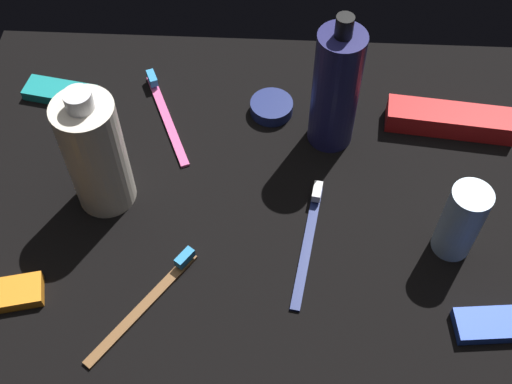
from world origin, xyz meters
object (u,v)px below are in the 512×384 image
Objects in this scene: toothbrush_brown at (149,299)px; toothpaste_box_red at (450,120)px; deodorant_stick at (461,221)px; toothbrush_pink at (165,112)px; snack_bar_blue at (500,324)px; lotion_bottle at (336,89)px; toothbrush_navy at (309,236)px; bodywash_bottle at (95,154)px; cream_tin_left at (272,107)px; snack_bar_teal at (61,93)px.

toothbrush_brown is 48.01cm from toothpaste_box_red.
deodorant_stick is 0.65× the size of toothbrush_pink.
toothbrush_pink is 52.37cm from snack_bar_blue.
lotion_bottle is at bearing 51.07° from toothbrush_brown.
deodorant_stick is 1.06× the size of snack_bar_blue.
toothbrush_pink is 0.95× the size of toothbrush_navy.
bodywash_bottle reaches higher than cream_tin_left.
lotion_bottle is 1.90× the size of deodorant_stick.
bodywash_bottle is 1.07× the size of toothpaste_box_red.
toothbrush_pink is at bearing -174.61° from cream_tin_left.
toothbrush_brown is 0.88× the size of toothpaste_box_red.
toothpaste_box_red is 1.69× the size of snack_bar_blue.
bodywash_bottle is at bearing -111.28° from toothbrush_pink.
lotion_bottle is 1.19× the size of toothpaste_box_red.
cream_tin_left is (-5.41, 21.33, 0.30)cm from toothbrush_navy.
toothbrush_brown is at bearing -113.19° from cream_tin_left.
snack_bar_blue is (21.78, -10.78, 0.14)cm from toothbrush_navy.
cream_tin_left is (-25.02, 1.83, -0.69)cm from toothpaste_box_red.
snack_bar_teal is at bearing 177.14° from cream_tin_left.
lotion_bottle reaches higher than toothbrush_navy.
toothbrush_pink is 1.64× the size of snack_bar_blue.
lotion_bottle is at bearing 80.50° from toothbrush_navy.
toothbrush_pink reaches higher than snack_bar_teal.
toothpaste_box_red is at bearing 44.84° from toothbrush_navy.
snack_bar_blue is at bearing -79.71° from toothpaste_box_red.
toothbrush_pink is at bearing -0.71° from snack_bar_teal.
toothbrush_navy is at bearing 27.08° from toothbrush_brown.
bodywash_bottle is 18.63cm from toothbrush_brown.
snack_bar_blue is 67.17cm from snack_bar_teal.
lotion_bottle is 18.57cm from toothpaste_box_red.
deodorant_stick is at bearing -27.59° from toothbrush_pink.
deodorant_stick is 12.43cm from snack_bar_blue.
bodywash_bottle is 27.29cm from cream_tin_left.
snack_bar_teal is (-55.96, 3.37, -0.85)cm from toothpaste_box_red.
cream_tin_left is at bearing -178.00° from toothpaste_box_red.
lotion_bottle is 2.01× the size of snack_bar_teal.
lotion_bottle is 1.23× the size of toothbrush_pink.
toothbrush_brown is 36.93cm from snack_bar_teal.
bodywash_bottle is at bearing -158.31° from lotion_bottle.
snack_bar_blue is 1.70× the size of cream_tin_left.
toothpaste_box_red is at bearing 37.20° from toothbrush_brown.
snack_bar_blue is at bearing -35.86° from toothbrush_pink.
toothbrush_navy is at bearing -128.97° from toothpaste_box_red.
cream_tin_left is at bearing 152.78° from lotion_bottle.
cream_tin_left is (15.26, 1.44, 0.30)cm from toothbrush_pink.
bodywash_bottle is 1.11× the size of toothbrush_pink.
snack_bar_teal is (-10.08, 17.38, -7.80)cm from bodywash_bottle.
deodorant_stick reaches higher than toothpaste_box_red.
cream_tin_left reaches higher than snack_bar_teal.
bodywash_bottle is 1.05× the size of toothbrush_navy.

